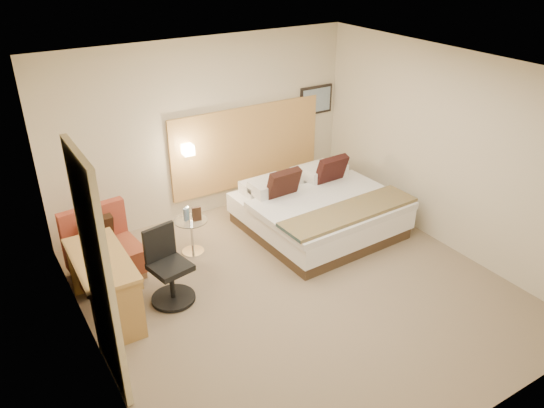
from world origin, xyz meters
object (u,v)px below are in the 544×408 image
bed (318,210)px  lounge_chair (103,250)px  desk (104,270)px  desk_chair (169,272)px  side_table (192,234)px

bed → lounge_chair: 3.06m
lounge_chair → desk: 0.90m
desk_chair → bed: bearing=9.8°
side_table → desk_chair: size_ratio=0.55×
side_table → desk: (-1.37, -0.74, 0.34)m
side_table → desk: desk is taller
lounge_chair → desk: bearing=-102.8°
lounge_chair → desk_chair: size_ratio=0.97×
lounge_chair → side_table: lounge_chair is taller
bed → desk: bearing=-174.0°
bed → desk_chair: bed is taller
lounge_chair → bed: bearing=-9.5°
desk → desk_chair: 0.75m
desk → desk_chair: (0.71, -0.09, -0.23)m
bed → side_table: size_ratio=4.12×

